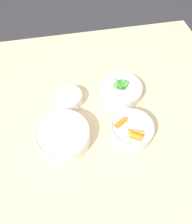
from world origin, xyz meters
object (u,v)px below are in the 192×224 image
(bowl_cookies, at_px, (68,98))
(bowl_beans_hotdog, at_px, (63,136))
(bowl_carrots, at_px, (131,130))
(bowl_greens, at_px, (121,90))

(bowl_cookies, bearing_deg, bowl_beans_hotdog, 76.79)
(bowl_carrots, distance_m, bowl_greens, 0.19)
(bowl_carrots, bearing_deg, bowl_greens, -94.08)
(bowl_beans_hotdog, height_order, bowl_cookies, bowl_beans_hotdog)
(bowl_carrots, bearing_deg, bowl_cookies, -44.18)
(bowl_carrots, height_order, bowl_beans_hotdog, bowl_carrots)
(bowl_carrots, xyz_separation_m, bowl_cookies, (0.20, -0.20, -0.01))
(bowl_beans_hotdog, bearing_deg, bowl_cookies, -103.21)
(bowl_greens, xyz_separation_m, bowl_cookies, (0.22, -0.00, -0.01))
(bowl_greens, relative_size, bowl_cookies, 1.52)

